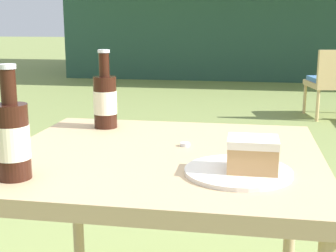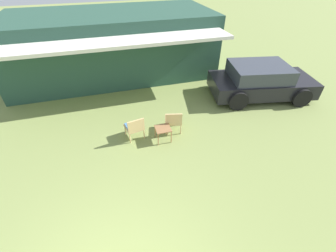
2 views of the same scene
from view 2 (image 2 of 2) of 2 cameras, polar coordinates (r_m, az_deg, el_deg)
The scene contains 5 objects.
cabin_building at distance 11.14m, azimuth -13.74°, elevation 19.51°, with size 8.81×5.23×2.70m.
parked_car at distance 9.75m, azimuth 22.40°, elevation 10.51°, with size 4.20×2.62×1.31m.
wicker_chair_cushioned at distance 6.97m, azimuth -8.52°, elevation -0.11°, with size 0.61×0.61×0.78m.
wicker_chair_plain at distance 7.15m, azimuth 1.38°, elevation 1.50°, with size 0.63×0.62×0.78m.
garden_side_table at distance 6.84m, azimuth -1.28°, elevation -0.94°, with size 0.46×0.44×0.46m.
Camera 2 is at (0.68, -1.21, 4.68)m, focal length 24.00 mm.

